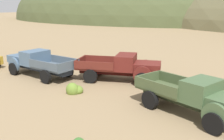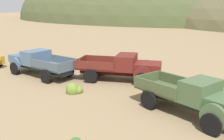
% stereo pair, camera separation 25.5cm
% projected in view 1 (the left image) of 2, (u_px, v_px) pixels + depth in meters
% --- Properties ---
extents(hill_far_left, '(99.24, 58.74, 41.67)m').
position_uv_depth(hill_far_left, '(127.00, 20.00, 93.15)').
color(hill_far_left, '#4C5633').
rests_on(hill_far_left, ground).
extents(truck_chalk_blue, '(6.24, 2.69, 1.89)m').
position_uv_depth(truck_chalk_blue, '(36.00, 62.00, 19.50)').
color(truck_chalk_blue, '#262D39').
rests_on(truck_chalk_blue, ground).
extents(truck_oxblood, '(6.20, 3.97, 1.89)m').
position_uv_depth(truck_oxblood, '(125.00, 67.00, 18.01)').
color(truck_oxblood, black).
rests_on(truck_oxblood, ground).
extents(truck_weathered_green, '(6.08, 3.65, 1.89)m').
position_uv_depth(truck_weathered_green, '(199.00, 98.00, 12.07)').
color(truck_weathered_green, '#232B1B').
rests_on(truck_weathered_green, ground).
extents(bush_between_trucks, '(0.79, 0.74, 0.80)m').
position_uv_depth(bush_between_trucks, '(38.00, 59.00, 24.87)').
color(bush_between_trucks, '#3D702D').
rests_on(bush_between_trucks, ground).
extents(bush_back_edge, '(0.94, 1.01, 0.87)m').
position_uv_depth(bush_back_edge, '(74.00, 90.00, 15.59)').
color(bush_back_edge, olive).
rests_on(bush_back_edge, ground).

